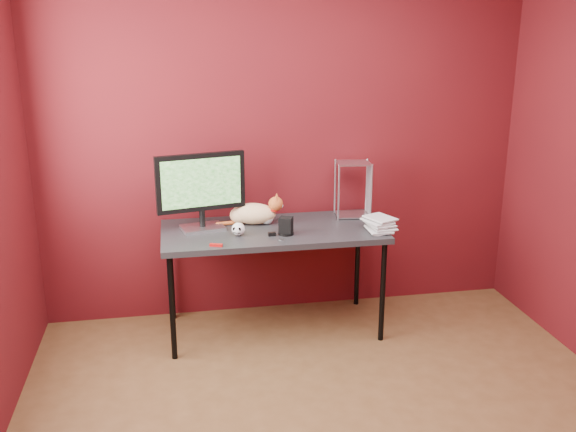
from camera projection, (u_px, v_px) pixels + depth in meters
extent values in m
cube|color=#510F14|center=(284.00, 139.00, 4.59)|extent=(3.50, 0.02, 2.60)
cube|color=black|center=(273.00, 232.00, 4.37)|extent=(1.50, 0.70, 0.04)
cylinder|color=black|center=(172.00, 308.00, 4.08)|extent=(0.04, 0.04, 0.71)
cylinder|color=black|center=(383.00, 292.00, 4.32)|extent=(0.04, 0.04, 0.71)
cylinder|color=black|center=(171.00, 273.00, 4.64)|extent=(0.04, 0.04, 0.71)
cylinder|color=black|center=(357.00, 261.00, 4.88)|extent=(0.04, 0.04, 0.71)
cube|color=#BCBCC1|center=(203.00, 228.00, 4.35)|extent=(0.32, 0.25, 0.02)
cylinder|color=black|center=(202.00, 218.00, 4.33)|extent=(0.04, 0.04, 0.12)
cube|color=black|center=(201.00, 182.00, 4.26)|extent=(0.60, 0.17, 0.39)
cube|color=#185316|center=(201.00, 182.00, 4.26)|extent=(0.53, 0.12, 0.32)
ellipsoid|color=orange|center=(253.00, 214.00, 4.45)|extent=(0.35, 0.24, 0.15)
ellipsoid|color=orange|center=(240.00, 215.00, 4.47)|extent=(0.18, 0.17, 0.12)
sphere|color=white|center=(267.00, 217.00, 4.45)|extent=(0.10, 0.10, 0.10)
sphere|color=#C85C27|center=(276.00, 204.00, 4.42)|extent=(0.10, 0.10, 0.10)
cone|color=#C85C27|center=(276.00, 198.00, 4.38)|extent=(0.03, 0.03, 0.04)
cone|color=#C85C27|center=(277.00, 196.00, 4.43)|extent=(0.03, 0.03, 0.04)
cylinder|color=red|center=(274.00, 210.00, 4.43)|extent=(0.07, 0.07, 0.01)
cylinder|color=#C85C27|center=(228.00, 223.00, 4.44)|extent=(0.17, 0.06, 0.03)
ellipsoid|color=white|center=(238.00, 229.00, 4.22)|extent=(0.09, 0.09, 0.09)
ellipsoid|color=black|center=(236.00, 229.00, 4.17)|extent=(0.02, 0.01, 0.03)
ellipsoid|color=black|center=(242.00, 229.00, 4.18)|extent=(0.02, 0.01, 0.03)
cube|color=black|center=(239.00, 233.00, 4.18)|extent=(0.05, 0.02, 0.00)
cylinder|color=black|center=(286.00, 233.00, 4.25)|extent=(0.10, 0.10, 0.01)
cube|color=black|center=(286.00, 225.00, 4.23)|extent=(0.11, 0.10, 0.10)
imported|color=beige|center=(370.00, 217.00, 4.28)|extent=(0.16, 0.21, 0.20)
imported|color=beige|center=(371.00, 187.00, 4.22)|extent=(0.17, 0.22, 0.21)
imported|color=beige|center=(372.00, 156.00, 4.16)|extent=(0.19, 0.23, 0.20)
imported|color=beige|center=(373.00, 125.00, 4.11)|extent=(0.20, 0.24, 0.21)
imported|color=beige|center=(374.00, 92.00, 4.05)|extent=(0.22, 0.25, 0.20)
cylinder|color=#BCBCC1|center=(341.00, 193.00, 4.49)|extent=(0.01, 0.01, 0.40)
cylinder|color=#BCBCC1|center=(373.00, 192.00, 4.53)|extent=(0.01, 0.01, 0.40)
cylinder|color=#BCBCC1|center=(334.00, 187.00, 4.67)|extent=(0.01, 0.01, 0.40)
cylinder|color=#BCBCC1|center=(365.00, 185.00, 4.71)|extent=(0.01, 0.01, 0.40)
cube|color=#BCBCC1|center=(352.00, 214.00, 4.65)|extent=(0.25, 0.22, 0.01)
cube|color=#BCBCC1|center=(354.00, 163.00, 4.54)|extent=(0.25, 0.22, 0.01)
cube|color=#B10E0D|center=(216.00, 245.00, 4.02)|extent=(0.08, 0.05, 0.02)
cube|color=black|center=(272.00, 234.00, 4.22)|extent=(0.05, 0.03, 0.02)
cylinder|color=#BCBCC1|center=(282.00, 240.00, 4.14)|extent=(0.04, 0.04, 0.00)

